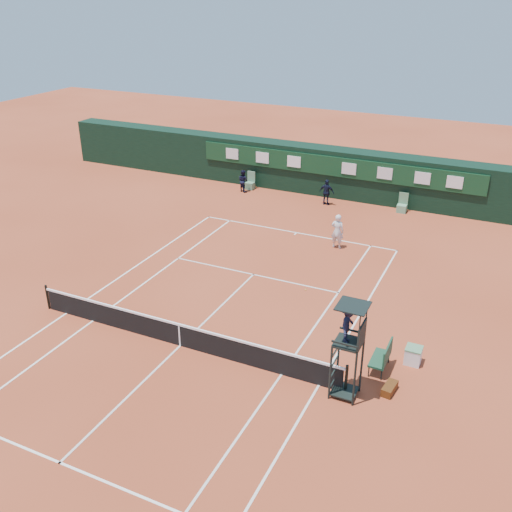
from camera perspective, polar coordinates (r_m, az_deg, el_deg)
The scene contains 14 objects.
ground at distance 21.79m, azimuth -7.57°, elevation -8.88°, with size 90.00×90.00×0.00m, color #AC4628.
court_lines at distance 21.79m, azimuth -7.57°, elevation -8.87°, with size 11.05×23.85×0.01m.
tennis_net at distance 21.51m, azimuth -7.65°, elevation -7.76°, with size 12.90×0.10×1.10m.
back_wall at distance 36.75m, azimuth 8.10°, elevation 8.29°, with size 40.00×1.65×3.00m.
linesman_chair_left at distance 37.90m, azimuth -0.59°, elevation 7.19°, with size 0.55×0.50×1.15m.
linesman_chair_right at distance 34.98m, azimuth 14.40°, elevation 4.78°, with size 0.55×0.50×1.15m.
umpire_chair at distance 18.13m, azimuth 9.27°, elevation -7.47°, with size 0.96×0.95×3.42m.
player_bench at distance 20.51m, azimuth 12.59°, elevation -9.75°, with size 0.56×1.20×1.10m.
tennis_bag at distance 19.86m, azimuth 13.21°, elevation -12.77°, with size 0.34×0.77×0.29m, color black.
cooler at distance 21.29m, azimuth 15.45°, elevation -9.54°, with size 0.57×0.57×0.65m.
tennis_ball at distance 25.33m, azimuth 4.98°, elevation -3.37°, with size 0.06×0.06×0.06m, color yellow.
player at distance 29.23m, azimuth 8.14°, elevation 2.46°, with size 0.66×0.44×1.82m, color silver.
ball_kid_left at distance 37.29m, azimuth -1.29°, elevation 7.53°, with size 0.70×0.55×1.44m, color black.
ball_kid_right at distance 35.18m, azimuth 7.08°, elevation 6.34°, with size 0.93×0.39×1.59m, color black.
Camera 1 is at (10.14, -14.92, 12.23)m, focal length 40.00 mm.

